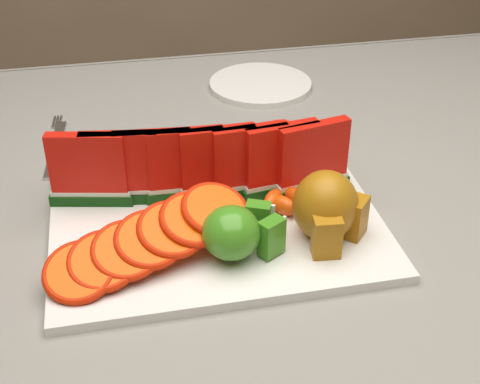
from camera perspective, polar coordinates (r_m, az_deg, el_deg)
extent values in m
cube|color=#51391B|center=(0.88, -4.99, -2.34)|extent=(1.40, 0.90, 0.03)
cube|color=#51391B|center=(1.59, 17.26, -2.63)|extent=(0.06, 0.06, 0.72)
cube|color=slate|center=(0.87, -5.05, -1.32)|extent=(1.52, 1.02, 0.01)
cube|color=slate|center=(1.36, -7.68, 7.25)|extent=(1.52, 0.01, 0.20)
cube|color=silver|center=(0.82, -2.03, -2.73)|extent=(0.40, 0.30, 0.01)
ellipsoid|color=#207E0B|center=(0.74, -0.76, -3.49)|extent=(0.07, 0.07, 0.06)
cube|color=#207E0B|center=(0.75, 2.70, -3.85)|extent=(0.03, 0.03, 0.04)
cube|color=beige|center=(0.75, 3.15, -3.79)|extent=(0.02, 0.02, 0.04)
cube|color=#207E0B|center=(0.78, 1.57, -2.40)|extent=(0.03, 0.03, 0.04)
cube|color=beige|center=(0.78, 2.00, -2.35)|extent=(0.03, 0.01, 0.04)
ellipsoid|color=#975810|center=(0.78, 7.29, -1.15)|extent=(0.09, 0.09, 0.09)
cube|color=#975810|center=(0.76, 7.42, -3.90)|extent=(0.03, 0.02, 0.05)
cube|color=#975810|center=(0.79, 9.84, -2.21)|extent=(0.04, 0.04, 0.05)
cylinder|color=silver|center=(1.19, 1.75, 9.16)|extent=(0.23, 0.23, 0.01)
cube|color=silver|center=(1.03, -15.45, 3.56)|extent=(0.03, 0.17, 0.00)
cube|color=silver|center=(1.11, -15.59, 5.73)|extent=(0.01, 0.04, 0.00)
cube|color=silver|center=(1.11, -15.34, 5.77)|extent=(0.01, 0.04, 0.00)
cube|color=silver|center=(1.11, -15.08, 5.80)|extent=(0.01, 0.04, 0.00)
cube|color=#114013|center=(0.87, -12.49, -0.51)|extent=(0.11, 0.04, 0.01)
cube|color=silver|center=(0.86, -12.57, 0.05)|extent=(0.10, 0.04, 0.01)
cube|color=#BC0A12|center=(0.84, -12.91, 2.45)|extent=(0.10, 0.04, 0.08)
cube|color=#114013|center=(0.86, -9.85, -0.37)|extent=(0.11, 0.04, 0.01)
cube|color=silver|center=(0.86, -9.91, 0.19)|extent=(0.10, 0.03, 0.01)
cube|color=#BC0A12|center=(0.84, -10.18, 2.61)|extent=(0.10, 0.03, 0.08)
cube|color=#114013|center=(0.86, -7.18, -0.23)|extent=(0.11, 0.03, 0.01)
cube|color=silver|center=(0.85, -7.22, 0.33)|extent=(0.10, 0.03, 0.01)
cube|color=#BC0A12|center=(0.83, -7.42, 2.77)|extent=(0.10, 0.02, 0.08)
cube|color=#114013|center=(0.86, -4.50, -0.08)|extent=(0.11, 0.02, 0.01)
cube|color=silver|center=(0.85, -4.53, 0.48)|extent=(0.10, 0.02, 0.01)
cube|color=#BC0A12|center=(0.83, -4.65, 2.92)|extent=(0.10, 0.02, 0.08)
cube|color=#114013|center=(0.86, -1.83, 0.06)|extent=(0.11, 0.02, 0.01)
cube|color=silver|center=(0.86, -1.84, 0.62)|extent=(0.10, 0.02, 0.01)
cube|color=#BC0A12|center=(0.83, -1.89, 3.06)|extent=(0.10, 0.02, 0.08)
cube|color=#114013|center=(0.86, 0.84, 0.20)|extent=(0.11, 0.03, 0.01)
cube|color=silver|center=(0.86, 0.84, 0.76)|extent=(0.10, 0.03, 0.01)
cube|color=#BC0A12|center=(0.84, 0.87, 3.20)|extent=(0.10, 0.02, 0.08)
cube|color=#114013|center=(0.87, 3.48, 0.34)|extent=(0.11, 0.04, 0.01)
cube|color=silver|center=(0.86, 3.50, 0.90)|extent=(0.10, 0.03, 0.01)
cube|color=#BC0A12|center=(0.84, 3.59, 3.33)|extent=(0.10, 0.03, 0.08)
cube|color=#114013|center=(0.87, 6.08, 0.48)|extent=(0.11, 0.04, 0.01)
cube|color=silver|center=(0.87, 6.12, 1.04)|extent=(0.10, 0.04, 0.01)
cube|color=#BC0A12|center=(0.85, 6.28, 3.45)|extent=(0.10, 0.04, 0.08)
cylinder|color=red|center=(0.74, -13.55, -6.64)|extent=(0.08, 0.08, 0.03)
torus|color=#DE5400|center=(0.74, -13.55, -6.64)|extent=(0.09, 0.09, 0.04)
cylinder|color=red|center=(0.74, -11.59, -5.77)|extent=(0.08, 0.08, 0.03)
torus|color=#DE5400|center=(0.74, -11.59, -5.77)|extent=(0.09, 0.09, 0.04)
cylinder|color=red|center=(0.74, -9.64, -4.89)|extent=(0.07, 0.07, 0.03)
torus|color=#DE5400|center=(0.74, -9.64, -4.89)|extent=(0.08, 0.08, 0.04)
cylinder|color=red|center=(0.74, -7.72, -4.03)|extent=(0.08, 0.08, 0.03)
torus|color=#DE5400|center=(0.74, -7.72, -4.03)|extent=(0.09, 0.09, 0.04)
cylinder|color=red|center=(0.75, -5.82, -3.16)|extent=(0.09, 0.09, 0.03)
torus|color=#DE5400|center=(0.75, -5.82, -3.16)|extent=(0.10, 0.10, 0.04)
cylinder|color=red|center=(0.76, -3.96, -2.31)|extent=(0.09, 0.09, 0.03)
torus|color=#DE5400|center=(0.76, -3.96, -2.31)|extent=(0.10, 0.10, 0.04)
cylinder|color=red|center=(0.76, -2.13, -1.47)|extent=(0.10, 0.10, 0.03)
torus|color=#DE5400|center=(0.76, -2.13, -1.47)|extent=(0.11, 0.11, 0.04)
cylinder|color=red|center=(0.91, -10.66, 2.11)|extent=(0.07, 0.07, 0.03)
torus|color=#DE5400|center=(0.91, -10.66, 2.11)|extent=(0.08, 0.08, 0.03)
cylinder|color=red|center=(0.91, -7.68, 2.60)|extent=(0.08, 0.08, 0.03)
torus|color=#DE5400|center=(0.91, -7.68, 2.60)|extent=(0.09, 0.09, 0.03)
cylinder|color=red|center=(0.92, -4.71, 3.09)|extent=(0.09, 0.08, 0.03)
torus|color=#DE5400|center=(0.92, -4.71, 3.09)|extent=(0.10, 0.10, 0.03)
cylinder|color=red|center=(0.92, -1.75, 3.56)|extent=(0.09, 0.09, 0.03)
torus|color=#DE5400|center=(0.92, -1.75, 3.56)|extent=(0.10, 0.10, 0.03)
cylinder|color=red|center=(0.93, 1.18, 4.02)|extent=(0.09, 0.09, 0.03)
torus|color=#DE5400|center=(0.93, 1.18, 4.02)|extent=(0.11, 0.11, 0.03)
cylinder|color=red|center=(0.94, 4.05, 4.46)|extent=(0.10, 0.10, 0.03)
torus|color=#DE5400|center=(0.94, 4.05, 4.46)|extent=(0.11, 0.11, 0.03)
ellipsoid|color=orange|center=(0.81, -8.61, -2.47)|extent=(0.04, 0.04, 0.02)
ellipsoid|color=orange|center=(0.81, -6.35, -1.99)|extent=(0.03, 0.04, 0.02)
ellipsoid|color=orange|center=(0.82, -5.12, -1.55)|extent=(0.04, 0.04, 0.02)
ellipsoid|color=orange|center=(0.81, -3.88, -2.06)|extent=(0.03, 0.04, 0.02)
ellipsoid|color=orange|center=(0.82, -2.34, -1.41)|extent=(0.03, 0.04, 0.02)
ellipsoid|color=orange|center=(0.82, -0.65, -1.41)|extent=(0.04, 0.04, 0.02)
ellipsoid|color=orange|center=(0.81, 1.68, -1.73)|extent=(0.04, 0.04, 0.02)
ellipsoid|color=orange|center=(0.84, 2.85, -0.66)|extent=(0.04, 0.04, 0.02)
ellipsoid|color=orange|center=(0.83, 3.72, -1.15)|extent=(0.04, 0.04, 0.02)
ellipsoid|color=orange|center=(0.84, 4.86, -0.44)|extent=(0.04, 0.04, 0.02)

